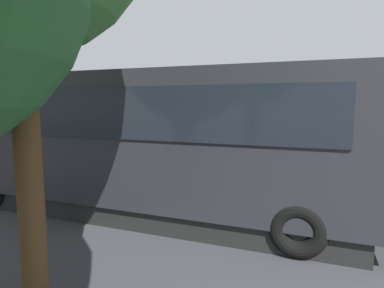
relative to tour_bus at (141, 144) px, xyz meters
name	(u,v)px	position (x,y,z in m)	size (l,w,h in m)	color
ground_plane	(249,176)	(-1.64, -4.74, -1.65)	(80.00, 80.00, 0.00)	#38383D
tour_bus	(141,144)	(0.00, 0.00, 0.00)	(10.35, 2.66, 3.25)	#26262B
spectator_far_left	(244,157)	(-1.94, -2.39, -0.56)	(0.57, 0.32, 1.81)	black
spectator_left	(207,158)	(-0.81, -2.46, -0.67)	(0.58, 0.36, 1.65)	black
spectator_centre	(190,151)	(-0.14, -2.72, -0.55)	(0.58, 0.37, 1.81)	black
spectator_right	(158,153)	(0.95, -2.68, -0.66)	(0.57, 0.39, 1.67)	black
spectator_far_right	(137,150)	(1.83, -2.83, -0.61)	(0.57, 0.33, 1.73)	#473823
parked_motorcycle_silver	(301,185)	(-3.52, -2.12, -1.16)	(2.05, 0.58, 0.99)	black
parked_motorcycle_dark	(150,172)	(0.91, -2.05, -1.16)	(2.05, 0.58, 0.99)	black
stunt_motorcycle	(177,147)	(1.99, -6.55, -1.03)	(2.00, 0.84, 1.23)	black
bay_line_a	(380,180)	(-5.92, -5.79, -1.64)	(0.12, 3.81, 0.01)	white
bay_line_b	(295,173)	(-3.14, -5.79, -1.64)	(0.13, 4.52, 0.01)	white
bay_line_c	(223,168)	(-0.36, -5.79, -1.64)	(0.12, 3.75, 0.01)	white
bay_line_d	(162,163)	(2.41, -5.79, -1.64)	(0.13, 4.48, 0.01)	white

